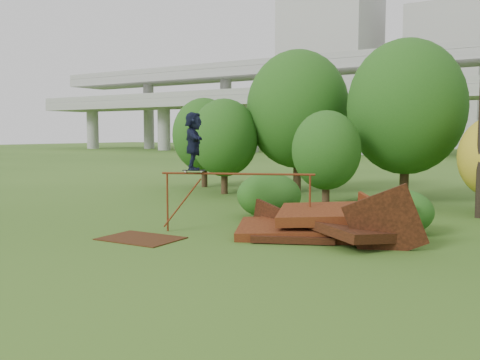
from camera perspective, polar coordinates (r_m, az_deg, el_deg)
The scene contains 15 objects.
ground at distance 14.24m, azimuth -1.67°, elevation -7.18°, with size 240.00×240.00×0.00m, color #2D5116.
scrap_pile at distance 15.49m, azimuth 8.70°, elevation -4.76°, with size 5.82×3.68×2.18m.
grind_rail at distance 16.02m, azimuth -0.30°, elevation -0.63°, with size 4.25×1.97×1.82m.
skateboard at distance 16.23m, azimuth -4.96°, elevation 1.02°, with size 0.70×0.45×0.07m.
skater at distance 16.20m, azimuth -4.98°, elevation 4.17°, with size 1.62×0.52×1.75m, color black.
flat_plate at distance 15.56m, azimuth -10.54°, elevation -6.16°, with size 2.19×1.57×0.03m, color #3A1E0C.
tree_0 at distance 26.39m, azimuth -1.69°, elevation 4.52°, with size 3.33×3.33×4.70m.
tree_1 at distance 27.18m, azimuth 6.18°, elevation 7.50°, with size 5.15×5.15×7.16m.
tree_2 at distance 21.81m, azimuth 9.20°, elevation 3.14°, with size 2.79×2.79×3.93m.
tree_3 at distance 24.44m, azimuth 17.30°, elevation 7.44°, with size 5.10×5.10×7.07m.
tree_6 at distance 29.88m, azimuth -3.84°, elevation 4.83°, with size 3.55×3.55×4.96m.
shrub_left at distance 18.98m, azimuth 3.10°, elevation -1.64°, with size 2.33×2.15×1.61m, color #194813.
shrub_right at distance 16.68m, azimuth 16.86°, elevation -3.26°, with size 1.89×1.73×1.34m, color #194813.
building_left at distance 116.83m, azimuth 9.64°, elevation 12.09°, with size 18.00×16.00×35.00m, color #9E9E99.
building_right at distance 116.47m, azimuth 21.17°, elevation 10.11°, with size 14.00×14.00×28.00m, color #9E9E99.
Camera 1 is at (7.88, -11.47, 3.01)m, focal length 40.00 mm.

